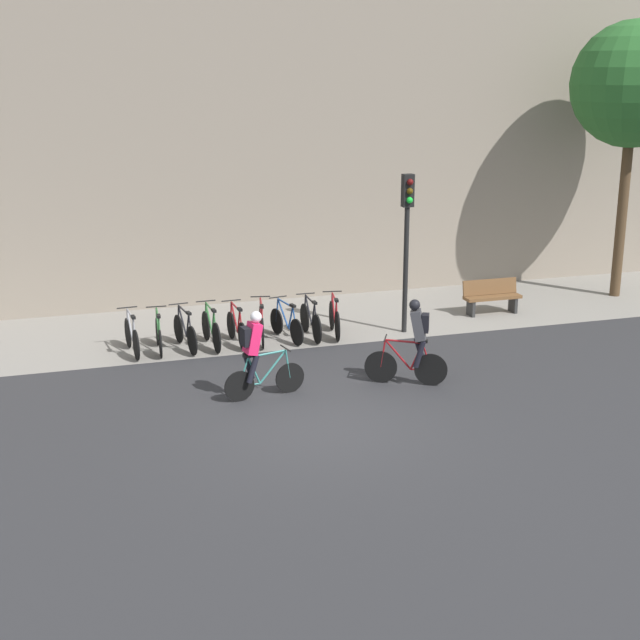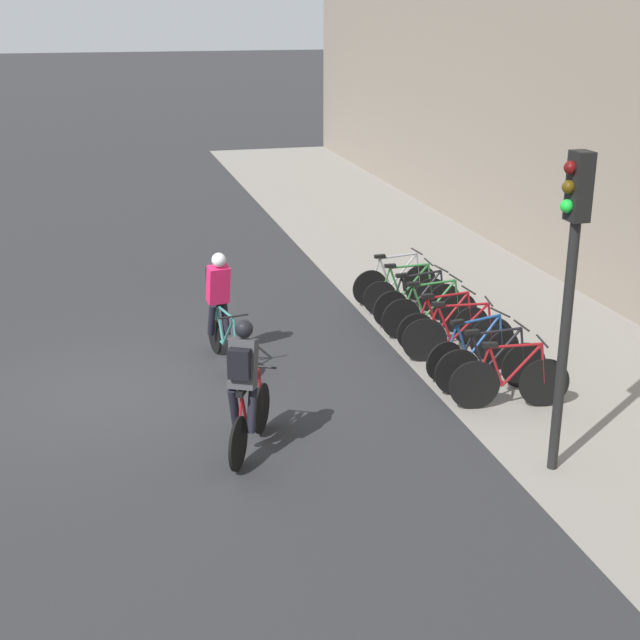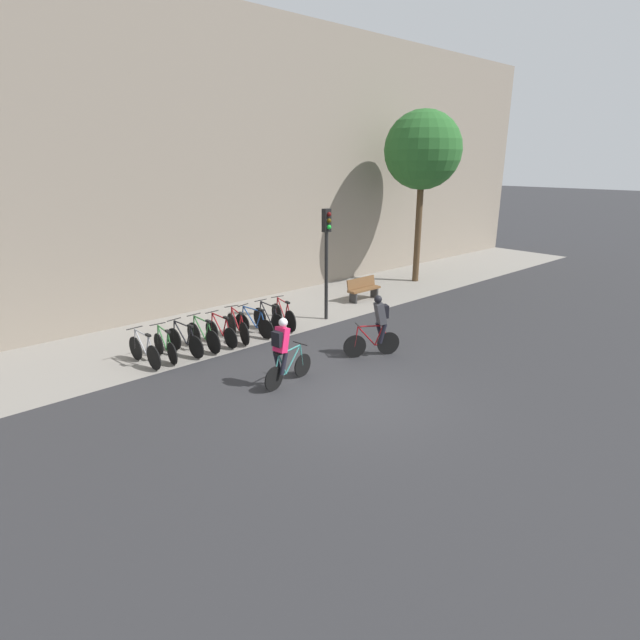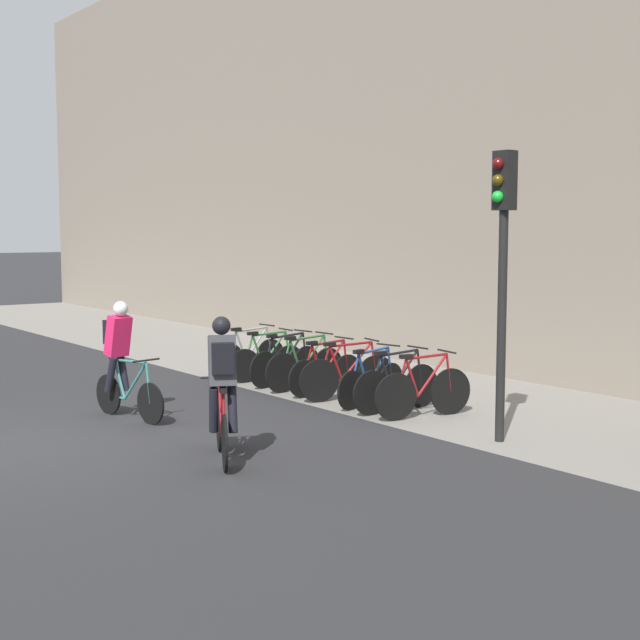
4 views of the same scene
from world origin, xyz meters
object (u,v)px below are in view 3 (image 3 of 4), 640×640
parked_bike_0 (144,351)px  parked_bike_2 (185,341)px  cyclist_grey (378,324)px  bench (363,289)px  parked_bike_1 (165,346)px  parked_bike_5 (238,327)px  parked_bike_4 (221,332)px  parked_bike_8 (283,316)px  parked_bike_3 (203,336)px  traffic_light_pole (327,245)px  cyclist_pink (283,350)px  parked_bike_6 (254,324)px  parked_bike_7 (269,320)px

parked_bike_0 → parked_bike_2: bearing=-0.0°
cyclist_grey → bench: bearing=47.3°
parked_bike_1 → parked_bike_5: size_ratio=0.91×
parked_bike_4 → parked_bike_8: bearing=0.0°
parked_bike_2 → parked_bike_8: (3.57, 0.00, 0.02)m
parked_bike_1 → parked_bike_3: 1.19m
parked_bike_3 → traffic_light_pole: 5.17m
parked_bike_0 → parked_bike_1: bearing=-0.0°
parked_bike_1 → traffic_light_pole: bearing=-2.4°
parked_bike_0 → bench: (9.25, 0.63, 0.06)m
parked_bike_4 → parked_bike_0: bearing=180.0°
bench → parked_bike_3: bearing=-175.1°
parked_bike_8 → traffic_light_pole: bearing=-8.4°
parked_bike_1 → bench: bearing=4.2°
cyclist_grey → parked_bike_2: 5.52m
parked_bike_1 → parked_bike_4: parked_bike_4 is taller
cyclist_pink → traffic_light_pole: traffic_light_pole is taller
cyclist_grey → parked_bike_2: (-4.02, 3.74, -0.55)m
parked_bike_4 → traffic_light_pole: 4.65m
parked_bike_1 → parked_bike_5: parked_bike_5 is taller
cyclist_pink → cyclist_grey: 3.22m
parked_bike_5 → parked_bike_2: bearing=-180.0°
parked_bike_2 → parked_bike_8: 3.57m
cyclist_grey → traffic_light_pole: 4.07m
cyclist_grey → parked_bike_6: bearing=113.7°
parked_bike_1 → parked_bike_5: (2.38, 0.00, 0.03)m
parked_bike_1 → bench: 8.68m
parked_bike_1 → parked_bike_8: size_ratio=0.95×
parked_bike_1 → parked_bike_8: 4.16m
parked_bike_1 → traffic_light_pole: 6.28m
cyclist_grey → parked_bike_0: (-5.21, 3.74, -0.54)m
parked_bike_5 → parked_bike_6: size_ratio=1.06×
parked_bike_0 → parked_bike_7: (4.16, -0.00, 0.00)m
bench → parked_bike_6: bearing=-173.6°
parked_bike_2 → parked_bike_5: (1.78, 0.00, 0.02)m
parked_bike_0 → parked_bike_2: parked_bike_0 is taller
parked_bike_3 → parked_bike_6: size_ratio=1.06×
parked_bike_2 → parked_bike_4: 1.19m
parked_bike_2 → bench: bearing=4.5°
parked_bike_2 → parked_bike_6: (2.38, -0.00, -0.01)m
cyclist_grey → parked_bike_6: cyclist_grey is taller
cyclist_pink → bench: cyclist_pink is taller
parked_bike_4 → cyclist_pink: bearing=-96.1°
parked_bike_6 → bench: size_ratio=1.08×
parked_bike_1 → parked_bike_6: 2.98m
parked_bike_5 → parked_bike_7: bearing=-0.0°
parked_bike_7 → parked_bike_6: bearing=-179.9°
traffic_light_pole → parked_bike_6: bearing=175.1°
parked_bike_6 → parked_bike_3: bearing=180.0°
cyclist_grey → parked_bike_1: (-4.62, 3.74, -0.56)m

